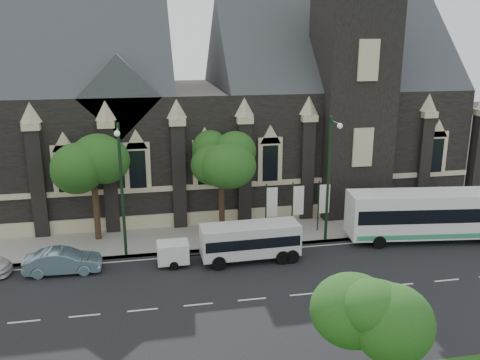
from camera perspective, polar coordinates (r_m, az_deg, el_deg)
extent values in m
plane|color=black|center=(28.56, -4.71, -13.82)|extent=(160.00, 160.00, 0.00)
cube|color=gray|center=(37.07, -6.40, -6.57)|extent=(80.00, 5.00, 0.15)
cube|color=black|center=(45.63, -2.65, 4.21)|extent=(40.00, 15.00, 10.00)
cube|color=#2F3337|center=(44.77, -18.33, 9.71)|extent=(16.00, 15.00, 15.00)
cube|color=#2F3337|center=(47.41, 9.52, 10.56)|extent=(20.00, 15.00, 15.00)
cube|color=#2F3337|center=(39.99, -13.32, 9.45)|extent=(6.00, 6.00, 6.00)
cube|color=black|center=(41.98, 12.33, 8.41)|extent=(5.50, 5.50, 18.00)
cube|color=tan|center=(38.83, -0.96, -0.55)|extent=(40.00, 0.22, 0.40)
cube|color=tan|center=(39.63, -0.95, -4.16)|extent=(40.00, 0.25, 1.20)
cube|color=black|center=(37.99, -3.91, 1.55)|extent=(1.20, 0.12, 2.80)
sphere|color=#234E18|center=(19.91, 16.33, -13.67)|extent=(3.20, 3.20, 3.20)
sphere|color=#234E18|center=(20.36, 17.21, -11.15)|extent=(2.40, 2.40, 2.40)
cylinder|color=black|center=(37.66, -2.06, -3.02)|extent=(0.44, 0.44, 3.96)
sphere|color=#234E18|center=(36.66, -2.12, 2.41)|extent=(3.84, 3.84, 3.84)
sphere|color=#234E18|center=(37.31, -1.21, 3.78)|extent=(2.88, 2.88, 2.88)
cylinder|color=black|center=(37.41, -15.83, -3.75)|extent=(0.44, 0.44, 3.96)
sphere|color=#234E18|center=(36.42, -16.25, 1.59)|extent=(3.68, 3.68, 3.68)
sphere|color=#234E18|center=(36.88, -15.17, 2.94)|extent=(2.76, 2.76, 2.76)
cylinder|color=black|center=(35.71, 9.89, -0.06)|extent=(0.20, 0.20, 9.00)
cylinder|color=black|center=(34.09, 10.69, 6.39)|extent=(0.10, 1.60, 0.10)
sphere|color=silver|center=(33.38, 11.19, 6.00)|extent=(0.36, 0.36, 0.36)
cylinder|color=black|center=(33.47, -13.14, -1.31)|extent=(0.20, 0.20, 9.00)
cylinder|color=black|center=(31.74, -13.65, 5.55)|extent=(0.10, 1.60, 0.10)
sphere|color=silver|center=(30.97, -13.69, 5.12)|extent=(0.36, 0.36, 0.36)
cylinder|color=black|center=(36.83, 2.93, -3.43)|extent=(0.10, 0.10, 4.00)
cube|color=white|center=(36.75, 3.63, -2.50)|extent=(0.80, 0.04, 2.20)
cylinder|color=black|center=(37.35, 5.91, -3.23)|extent=(0.10, 0.10, 4.00)
cube|color=white|center=(37.29, 6.60, -2.31)|extent=(0.80, 0.04, 2.20)
cylinder|color=black|center=(37.96, 8.81, -3.02)|extent=(0.10, 0.10, 4.00)
cube|color=white|center=(37.92, 9.49, -2.11)|extent=(0.80, 0.04, 2.20)
cube|color=white|center=(38.69, 21.01, -3.51)|extent=(12.53, 4.07, 3.14)
cube|color=black|center=(38.63, 21.04, -3.23)|extent=(12.04, 4.05, 1.00)
cube|color=#338E5F|center=(39.10, 20.83, -5.27)|extent=(12.04, 4.04, 0.35)
cylinder|color=black|center=(36.51, 15.42, -6.78)|extent=(0.93, 0.39, 0.90)
cylinder|color=black|center=(38.76, 14.19, -5.36)|extent=(0.93, 0.39, 0.90)
cylinder|color=black|center=(41.91, 24.68, -4.75)|extent=(0.93, 0.39, 0.90)
cube|color=silver|center=(33.03, 1.14, -6.71)|extent=(6.45, 2.16, 2.02)
cube|color=black|center=(33.01, 1.14, -6.60)|extent=(6.19, 2.20, 0.69)
cylinder|color=black|center=(32.12, -2.38, -9.37)|extent=(0.91, 0.30, 0.90)
cylinder|color=black|center=(33.93, -2.99, -7.96)|extent=(0.91, 0.30, 0.90)
cylinder|color=black|center=(33.02, 4.83, -8.69)|extent=(0.91, 0.30, 0.90)
cylinder|color=black|center=(34.78, 3.84, -7.36)|extent=(0.91, 0.30, 0.90)
cylinder|color=black|center=(33.20, 5.89, -8.57)|extent=(0.91, 0.30, 0.90)
cylinder|color=black|center=(34.95, 4.86, -7.27)|extent=(0.91, 0.30, 0.90)
cube|color=silver|center=(32.86, -7.57, -8.06)|extent=(1.98, 1.48, 1.29)
cylinder|color=black|center=(32.44, -7.44, -9.57)|extent=(0.55, 0.20, 0.55)
cylinder|color=black|center=(33.79, -7.61, -8.51)|extent=(0.55, 0.20, 0.55)
cylinder|color=black|center=(33.09, -5.30, -8.47)|extent=(1.19, 0.08, 0.08)
imported|color=slate|center=(33.49, -19.30, -8.63)|extent=(4.64, 1.73, 1.51)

